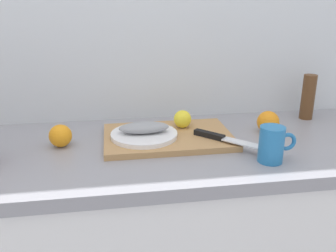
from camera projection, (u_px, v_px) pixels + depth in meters
The scene contains 10 objects.
back_wall at pixel (105, 29), 1.36m from camera, with size 3.20×0.05×2.50m, color silver.
cutting_board at pixel (168, 137), 1.25m from camera, with size 0.43×0.29×0.02m, color tan.
white_plate at pixel (144, 135), 1.22m from camera, with size 0.22×0.22×0.01m, color white.
fish_fillet at pixel (144, 128), 1.21m from camera, with size 0.17×0.07×0.04m, color gray.
chef_knife at pixel (223, 138), 1.18m from camera, with size 0.22×0.23×0.02m.
lemon_0 at pixel (183, 119), 1.30m from camera, with size 0.06×0.06×0.06m, color yellow.
coffee_mug_1 at pixel (272, 144), 1.06m from camera, with size 0.11×0.07×0.11m.
orange_0 at pixel (268, 122), 1.30m from camera, with size 0.08×0.08×0.08m, color orange.
orange_1 at pixel (60, 136), 1.18m from camera, with size 0.07×0.07×0.07m, color orange.
pepper_mill at pixel (308, 97), 1.44m from camera, with size 0.05×0.05×0.18m, color brown.
Camera 1 is at (0.01, -1.10, 1.36)m, focal length 38.80 mm.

